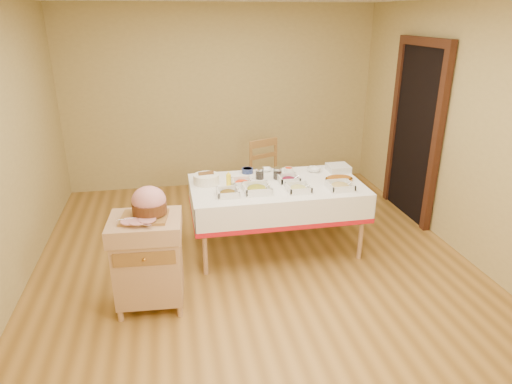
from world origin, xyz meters
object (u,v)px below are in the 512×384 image
(dining_table, at_px, (276,198))
(dining_chair, at_px, (270,178))
(ham_on_board, at_px, (148,204))
(butcher_cart, at_px, (148,257))
(preserve_jar_left, at_px, (260,174))
(mustard_bottle, at_px, (229,179))
(brass_platter, at_px, (339,179))
(preserve_jar_right, at_px, (278,174))
(plate_stack, at_px, (338,168))
(bread_basket, at_px, (206,179))

(dining_table, xyz_separation_m, dining_chair, (0.13, 0.86, -0.09))
(dining_table, xyz_separation_m, ham_on_board, (-1.30, -0.81, 0.37))
(dining_table, height_order, butcher_cart, butcher_cart)
(ham_on_board, relative_size, preserve_jar_left, 3.35)
(mustard_bottle, bearing_deg, brass_platter, -3.90)
(dining_table, height_order, mustard_bottle, mustard_bottle)
(dining_table, relative_size, preserve_jar_right, 14.34)
(butcher_cart, height_order, ham_on_board, ham_on_board)
(preserve_jar_right, height_order, mustard_bottle, mustard_bottle)
(dining_table, bearing_deg, plate_stack, 19.02)
(preserve_jar_left, bearing_deg, preserve_jar_right, -11.21)
(ham_on_board, height_order, preserve_jar_left, ham_on_board)
(dining_chair, bearing_deg, mustard_bottle, -127.64)
(dining_table, bearing_deg, dining_chair, 81.70)
(preserve_jar_left, bearing_deg, mustard_bottle, -158.04)
(ham_on_board, bearing_deg, plate_stack, 27.44)
(plate_stack, bearing_deg, butcher_cart, -152.33)
(preserve_jar_right, height_order, brass_platter, preserve_jar_right)
(preserve_jar_left, xyz_separation_m, preserve_jar_right, (0.19, -0.04, 0.00))
(preserve_jar_left, distance_m, bread_basket, 0.59)
(dining_chair, height_order, plate_stack, dining_chair)
(ham_on_board, height_order, bread_basket, ham_on_board)
(dining_chair, distance_m, mustard_bottle, 1.09)
(dining_chair, distance_m, preserve_jar_right, 0.78)
(preserve_jar_left, bearing_deg, bread_basket, -176.76)
(preserve_jar_right, bearing_deg, preserve_jar_left, 168.79)
(dining_chair, distance_m, preserve_jar_left, 0.79)
(preserve_jar_right, bearing_deg, mustard_bottle, -168.92)
(bread_basket, distance_m, plate_stack, 1.53)
(bread_basket, relative_size, plate_stack, 1.15)
(butcher_cart, relative_size, ham_on_board, 2.10)
(dining_chair, height_order, bread_basket, dining_chair)
(butcher_cart, relative_size, mustard_bottle, 5.39)
(dining_table, bearing_deg, preserve_jar_left, 127.29)
(mustard_bottle, xyz_separation_m, bread_basket, (-0.22, 0.11, -0.02))
(preserve_jar_right, xyz_separation_m, plate_stack, (0.75, 0.12, -0.02))
(dining_chair, xyz_separation_m, bread_basket, (-0.86, -0.71, 0.31))
(dining_chair, distance_m, bread_basket, 1.15)
(dining_chair, relative_size, preserve_jar_left, 8.12)
(preserve_jar_right, distance_m, mustard_bottle, 0.57)
(preserve_jar_right, bearing_deg, dining_table, -107.52)
(plate_stack, bearing_deg, preserve_jar_left, -174.81)
(dining_table, distance_m, preserve_jar_right, 0.27)
(mustard_bottle, height_order, plate_stack, mustard_bottle)
(mustard_bottle, bearing_deg, plate_stack, 10.10)
(plate_stack, bearing_deg, mustard_bottle, -169.90)
(butcher_cart, distance_m, plate_stack, 2.43)
(bread_basket, xyz_separation_m, brass_platter, (1.42, -0.19, -0.03))
(ham_on_board, relative_size, brass_platter, 1.32)
(dining_chair, bearing_deg, ham_on_board, -130.36)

